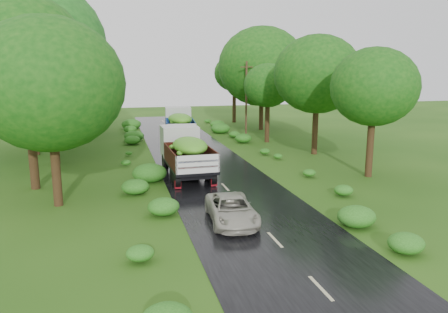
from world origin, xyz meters
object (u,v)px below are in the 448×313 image
object	(u,v)px
truck_far	(179,123)
utility_pole	(246,98)
truck_near	(185,150)
car	(231,209)

from	to	relation	value
truck_far	utility_pole	distance (m)	7.12
truck_near	utility_pole	world-z (taller)	utility_pole
car	utility_pole	world-z (taller)	utility_pole
truck_far	utility_pole	bearing A→B (deg)	13.30
truck_far	truck_near	bearing A→B (deg)	-91.34
truck_near	car	distance (m)	9.05
car	truck_near	bearing A→B (deg)	97.85
car	utility_pole	xyz separation A→B (m)	(7.76, 23.15, 3.15)
truck_far	car	xyz separation A→B (m)	(-1.01, -22.22, -1.06)
truck_near	utility_pole	size ratio (longest dim) A/B	0.95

